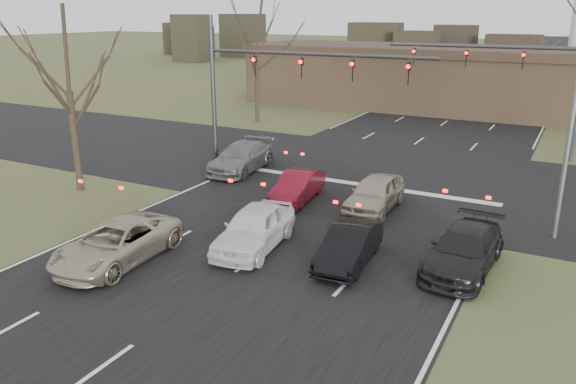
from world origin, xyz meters
name	(u,v)px	position (x,y,z in m)	size (l,w,h in m)	color
ground	(200,298)	(0.00, 0.00, 0.00)	(360.00, 360.00, 0.00)	#47542C
road_main	(501,83)	(0.00, 60.00, 0.01)	(14.00, 300.00, 0.02)	black
road_cross	(372,174)	(0.00, 15.00, 0.01)	(200.00, 14.00, 0.02)	black
building	(490,80)	(2.00, 38.00, 2.67)	(42.40, 10.40, 5.30)	#806045
mast_arm_near	(266,75)	(-5.23, 13.00, 5.07)	(12.12, 0.24, 8.00)	#383A3D
mast_arm_far	(528,69)	(6.18, 23.00, 5.02)	(11.12, 0.24, 8.00)	#383A3D
streetlight_right_near	(571,89)	(8.82, 10.00, 5.59)	(2.34, 0.25, 10.00)	gray
tree_left_near	(64,49)	(-11.50, 6.00, 6.57)	(5.10, 5.10, 8.50)	black
tree_left_far	(256,23)	(-13.00, 25.00, 7.34)	(5.70, 5.70, 9.50)	black
car_silver_suv	(117,243)	(-4.00, 0.77, 0.69)	(2.29, 4.97, 1.38)	#AAA089
car_white_sedan	(254,228)	(-0.50, 3.95, 0.77)	(1.82, 4.53, 1.54)	silver
car_black_hatch	(349,246)	(3.00, 4.33, 0.65)	(1.37, 3.93, 1.29)	black
car_charcoal_sedan	(464,250)	(6.50, 5.66, 0.69)	(1.92, 4.73, 1.37)	black
car_grey_ahead	(241,157)	(-6.50, 12.50, 0.73)	(2.06, 5.06, 1.47)	slate
car_red_ahead	(297,187)	(-1.57, 9.45, 0.65)	(1.38, 3.94, 1.30)	#590C18
car_silver_ahead	(375,193)	(1.93, 9.83, 0.75)	(1.76, 4.38, 1.49)	#A29483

